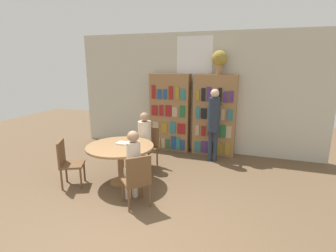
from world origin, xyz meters
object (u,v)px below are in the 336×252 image
(seated_reader_left, at_px, (144,137))
(chair_near_camera, at_px, (68,161))
(reading_table, at_px, (120,151))
(bookshelf_left, at_px, (170,113))
(seated_reader_right, at_px, (133,163))
(bookshelf_right, at_px, (214,115))
(flower_vase, at_px, (219,59))
(librarian_standing, at_px, (214,119))
(chair_left_side, at_px, (148,145))
(chair_far_side, at_px, (137,179))

(seated_reader_left, bearing_deg, chair_near_camera, 60.08)
(reading_table, xyz_separation_m, chair_near_camera, (-0.87, -0.43, -0.14))
(bookshelf_left, distance_m, seated_reader_right, 2.83)
(bookshelf_right, relative_size, seated_reader_left, 1.60)
(reading_table, relative_size, chair_near_camera, 1.43)
(reading_table, height_order, chair_near_camera, chair_near_camera)
(reading_table, distance_m, chair_near_camera, 0.98)
(flower_vase, relative_size, reading_table, 0.43)
(bookshelf_left, bearing_deg, librarian_standing, -22.21)
(chair_left_side, xyz_separation_m, seated_reader_right, (0.39, -1.52, 0.20))
(bookshelf_left, relative_size, seated_reader_right, 1.62)
(bookshelf_left, bearing_deg, bookshelf_right, -0.01)
(bookshelf_right, bearing_deg, bookshelf_left, 179.99)
(chair_near_camera, bearing_deg, librarian_standing, 106.51)
(chair_far_side, height_order, librarian_standing, librarian_standing)
(reading_table, xyz_separation_m, chair_left_side, (0.16, 0.96, -0.14))
(bookshelf_left, distance_m, reading_table, 2.28)
(bookshelf_right, xyz_separation_m, seated_reader_left, (-1.26, -1.45, -0.28))
(seated_reader_right, relative_size, librarian_standing, 0.73)
(bookshelf_right, bearing_deg, chair_far_side, -103.71)
(chair_far_side, bearing_deg, chair_near_camera, 126.00)
(librarian_standing, bearing_deg, bookshelf_left, 157.79)
(chair_far_side, xyz_separation_m, seated_reader_right, (-0.13, 0.13, 0.20))
(bookshelf_left, xyz_separation_m, flower_vase, (1.21, 0.00, 1.34))
(chair_far_side, height_order, seated_reader_left, seated_reader_left)
(reading_table, relative_size, chair_left_side, 1.43)
(seated_reader_left, bearing_deg, chair_left_side, -90.00)
(bookshelf_right, distance_m, chair_far_side, 3.06)
(bookshelf_right, relative_size, chair_near_camera, 2.26)
(bookshelf_left, xyz_separation_m, chair_near_camera, (-1.11, -2.67, -0.51))
(bookshelf_right, height_order, chair_far_side, bookshelf_right)
(flower_vase, relative_size, librarian_standing, 0.32)
(librarian_standing, bearing_deg, chair_far_side, -107.92)
(bookshelf_left, bearing_deg, chair_near_camera, -112.54)
(bookshelf_right, xyz_separation_m, chair_left_side, (-1.23, -1.28, -0.51))
(bookshelf_left, bearing_deg, seated_reader_right, -83.68)
(chair_left_side, height_order, seated_reader_left, seated_reader_left)
(flower_vase, distance_m, seated_reader_right, 3.38)
(bookshelf_left, bearing_deg, seated_reader_left, -94.15)
(bookshelf_right, height_order, seated_reader_left, bookshelf_right)
(librarian_standing, bearing_deg, bookshelf_right, 98.02)
(seated_reader_left, bearing_deg, reading_table, 90.00)
(bookshelf_left, relative_size, chair_near_camera, 2.26)
(chair_left_side, relative_size, seated_reader_right, 0.71)
(chair_near_camera, distance_m, librarian_standing, 3.23)
(flower_vase, distance_m, reading_table, 3.17)
(chair_left_side, distance_m, seated_reader_right, 1.58)
(flower_vase, relative_size, seated_reader_left, 0.44)
(reading_table, distance_m, chair_far_side, 0.98)
(seated_reader_right, xyz_separation_m, librarian_standing, (0.92, 2.30, 0.33))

